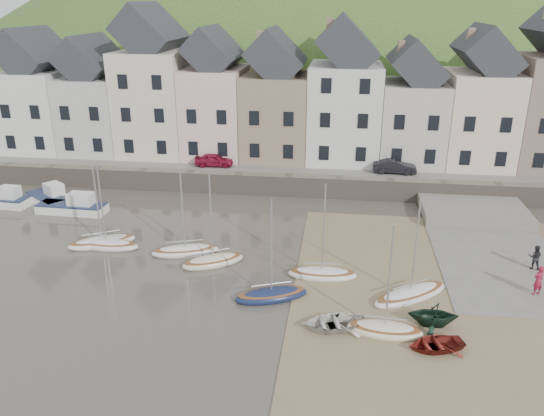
# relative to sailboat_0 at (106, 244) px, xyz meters

# --- Properties ---
(ground) EXTENTS (160.00, 160.00, 0.00)m
(ground) POSITION_rel_sailboat_0_xyz_m (11.37, -4.63, -0.26)
(ground) COLOR #454036
(ground) RESTS_ON ground
(quay_land) EXTENTS (90.00, 30.00, 1.50)m
(quay_land) POSITION_rel_sailboat_0_xyz_m (11.37, 27.37, 0.49)
(quay_land) COLOR #355622
(quay_land) RESTS_ON ground
(quay_street) EXTENTS (70.00, 7.00, 0.10)m
(quay_street) POSITION_rel_sailboat_0_xyz_m (11.37, 15.87, 1.29)
(quay_street) COLOR slate
(quay_street) RESTS_ON quay_land
(seawall) EXTENTS (70.00, 1.20, 1.80)m
(seawall) POSITION_rel_sailboat_0_xyz_m (11.37, 12.37, 0.64)
(seawall) COLOR slate
(seawall) RESTS_ON ground
(beach) EXTENTS (18.00, 26.00, 0.06)m
(beach) POSITION_rel_sailboat_0_xyz_m (22.37, -4.63, -0.23)
(beach) COLOR #7F6C4D
(beach) RESTS_ON ground
(slipway) EXTENTS (8.00, 18.00, 0.12)m
(slipway) POSITION_rel_sailboat_0_xyz_m (26.37, 3.37, -0.20)
(slipway) COLOR slate
(slipway) RESTS_ON ground
(hillside) EXTENTS (134.40, 84.00, 84.00)m
(hillside) POSITION_rel_sailboat_0_xyz_m (6.37, 55.37, -18.25)
(hillside) COLOR #355622
(hillside) RESTS_ON ground
(townhouse_terrace) EXTENTS (61.05, 8.00, 13.93)m
(townhouse_terrace) POSITION_rel_sailboat_0_xyz_m (13.13, 19.37, 7.06)
(townhouse_terrace) COLOR silver
(townhouse_terrace) RESTS_ON quay_land
(sailboat_0) EXTENTS (4.64, 1.60, 6.32)m
(sailboat_0) POSITION_rel_sailboat_0_xyz_m (0.00, 0.00, 0.00)
(sailboat_0) COLOR white
(sailboat_0) RESTS_ON ground
(sailboat_1) EXTENTS (4.74, 3.60, 6.32)m
(sailboat_1) POSITION_rel_sailboat_0_xyz_m (-0.49, 0.36, 0.00)
(sailboat_1) COLOR white
(sailboat_1) RESTS_ON ground
(sailboat_2) EXTENTS (4.31, 3.38, 6.32)m
(sailboat_2) POSITION_rel_sailboat_0_xyz_m (7.89, -1.50, 0.00)
(sailboat_2) COLOR beige
(sailboat_2) RESTS_ON ground
(sailboat_3) EXTENTS (4.75, 2.85, 6.32)m
(sailboat_3) POSITION_rel_sailboat_0_xyz_m (5.67, -0.23, 0.00)
(sailboat_3) COLOR white
(sailboat_3) RESTS_ON ground
(sailboat_4) EXTENTS (4.33, 1.66, 6.32)m
(sailboat_4) POSITION_rel_sailboat_0_xyz_m (14.99, -2.30, 0.00)
(sailboat_4) COLOR white
(sailboat_4) RESTS_ON ground
(sailboat_5) EXTENTS (4.52, 2.98, 6.32)m
(sailboat_5) POSITION_rel_sailboat_0_xyz_m (12.20, -5.23, 0.00)
(sailboat_5) COLOR #162044
(sailboat_5) RESTS_ON ground
(sailboat_6) EXTENTS (5.06, 4.24, 6.32)m
(sailboat_6) POSITION_rel_sailboat_0_xyz_m (20.12, -4.13, -0.00)
(sailboat_6) COLOR white
(sailboat_6) RESTS_ON ground
(sailboat_7) EXTENTS (3.99, 1.79, 6.32)m
(sailboat_7) POSITION_rel_sailboat_0_xyz_m (18.43, -7.91, 0.00)
(sailboat_7) COLOR beige
(sailboat_7) RESTS_ON ground
(motorboat_0) EXTENTS (5.64, 1.93, 1.70)m
(motorboat_0) POSITION_rel_sailboat_0_xyz_m (-5.24, 5.88, 0.32)
(motorboat_0) COLOR white
(motorboat_0) RESTS_ON ground
(motorboat_1) EXTENTS (4.48, 1.96, 1.70)m
(motorboat_1) POSITION_rel_sailboat_0_xyz_m (-11.69, 6.58, 0.32)
(motorboat_1) COLOR white
(motorboat_1) RESTS_ON ground
(motorboat_2) EXTENTS (4.62, 4.01, 1.70)m
(motorboat_2) POSITION_rel_sailboat_0_xyz_m (-8.36, 7.56, 0.32)
(motorboat_2) COLOR white
(motorboat_2) RESTS_ON ground
(rowboat_white) EXTENTS (3.84, 3.17, 0.69)m
(rowboat_white) POSITION_rel_sailboat_0_xyz_m (15.78, -7.84, 0.14)
(rowboat_white) COLOR silver
(rowboat_white) RESTS_ON beach
(rowboat_green) EXTENTS (2.59, 2.24, 1.36)m
(rowboat_green) POSITION_rel_sailboat_0_xyz_m (20.94, -6.91, 0.48)
(rowboat_green) COLOR black
(rowboat_green) RESTS_ON beach
(rowboat_red) EXTENTS (3.28, 2.75, 0.58)m
(rowboat_red) POSITION_rel_sailboat_0_xyz_m (20.79, -8.99, 0.09)
(rowboat_red) COLOR maroon
(rowboat_red) RESTS_ON beach
(person_red) EXTENTS (0.79, 0.69, 1.82)m
(person_red) POSITION_rel_sailboat_0_xyz_m (27.34, -2.95, 0.77)
(person_red) COLOR maroon
(person_red) RESTS_ON slipway
(person_dark) EXTENTS (0.91, 0.79, 1.60)m
(person_dark) POSITION_rel_sailboat_0_xyz_m (28.21, 0.37, 0.66)
(person_dark) COLOR #242228
(person_dark) RESTS_ON slipway
(car_left) EXTENTS (3.59, 1.58, 1.20)m
(car_left) POSITION_rel_sailboat_0_xyz_m (4.18, 14.87, 1.94)
(car_left) COLOR maroon
(car_left) RESTS_ON quay_street
(car_right) EXTENTS (3.85, 1.48, 1.25)m
(car_right) POSITION_rel_sailboat_0_xyz_m (20.60, 14.87, 1.96)
(car_right) COLOR black
(car_right) RESTS_ON quay_street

